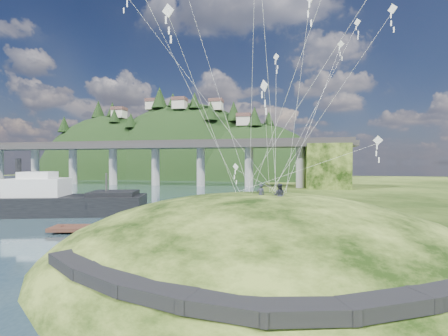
# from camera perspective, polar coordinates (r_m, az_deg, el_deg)

# --- Properties ---
(ground) EXTENTS (320.00, 320.00, 0.00)m
(ground) POSITION_cam_1_polar(r_m,az_deg,el_deg) (25.52, -12.03, -16.13)
(ground) COLOR black
(ground) RESTS_ON ground
(grass_hill) EXTENTS (36.00, 32.00, 13.00)m
(grass_hill) POSITION_cam_1_polar(r_m,az_deg,el_deg) (26.03, 7.32, -19.24)
(grass_hill) COLOR black
(grass_hill) RESTS_ON ground
(footpath) EXTENTS (22.29, 5.84, 0.83)m
(footpath) POSITION_cam_1_polar(r_m,az_deg,el_deg) (13.92, 1.25, -21.92)
(footpath) COLOR black
(footpath) RESTS_ON ground
(bridge) EXTENTS (160.00, 11.00, 15.00)m
(bridge) POSITION_cam_1_polar(r_m,az_deg,el_deg) (99.28, -9.98, 2.25)
(bridge) COLOR #2D2B2B
(bridge) RESTS_ON ground
(far_ridge) EXTENTS (153.00, 70.00, 94.50)m
(far_ridge) POSITION_cam_1_polar(r_m,az_deg,el_deg) (154.77, -8.83, -4.55)
(far_ridge) COLOR black
(far_ridge) RESTS_ON ground
(work_barge) EXTENTS (24.05, 12.55, 8.12)m
(work_barge) POSITION_cam_1_polar(r_m,az_deg,el_deg) (49.36, -29.03, -5.49)
(work_barge) COLOR black
(work_barge) RESTS_ON ground
(wooden_dock) EXTENTS (15.78, 5.95, 1.12)m
(wooden_dock) POSITION_cam_1_polar(r_m,az_deg,el_deg) (34.54, -18.28, -10.77)
(wooden_dock) COLOR #3B2018
(wooden_dock) RESTS_ON ground
(kite_flyers) EXTENTS (2.33, 0.92, 1.86)m
(kite_flyers) POSITION_cam_1_polar(r_m,az_deg,el_deg) (23.61, 9.60, -2.95)
(kite_flyers) COLOR #242731
(kite_flyers) RESTS_ON ground
(kite_swarm) EXTENTS (21.02, 15.51, 21.54)m
(kite_swarm) POSITION_cam_1_polar(r_m,az_deg,el_deg) (26.24, 8.33, 27.56)
(kite_swarm) COLOR white
(kite_swarm) RESTS_ON ground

